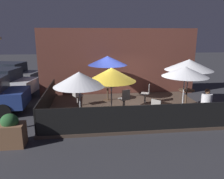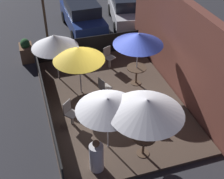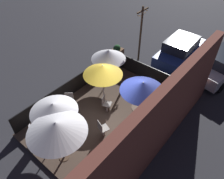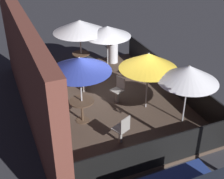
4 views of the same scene
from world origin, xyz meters
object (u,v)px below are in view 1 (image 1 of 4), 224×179
patio_umbrella_3 (79,79)px  patio_chair_0 (125,99)px  patio_chair_3 (157,110)px  patio_umbrella_0 (108,61)px  patio_chair_2 (147,93)px  patio_umbrella_4 (111,74)px  patio_chair_1 (77,95)px  dining_table_1 (186,93)px  dining_table_0 (108,89)px  parked_car_2 (5,74)px  planter_box (11,132)px  patio_umbrella_2 (185,72)px  patio_umbrella_1 (189,65)px  patron_0 (206,104)px

patio_umbrella_3 → patio_chair_0: (1.93, 1.46, -1.23)m
patio_chair_3 → patio_umbrella_0: bearing=75.2°
patio_chair_2 → patio_chair_3: size_ratio=1.02×
patio_umbrella_4 → patio_chair_1: patio_umbrella_4 is taller
patio_chair_0 → patio_chair_3: patio_chair_0 is taller
patio_umbrella_4 → patio_chair_1: size_ratio=2.14×
patio_chair_1 → patio_chair_3: (3.16, -2.35, -0.03)m
patio_chair_2 → dining_table_1: bearing=-175.4°
patio_chair_3 → patio_chair_1: bearing=100.9°
patio_umbrella_0 → dining_table_0: size_ratio=2.83×
patio_chair_3 → patio_umbrella_3: bearing=136.4°
patio_chair_1 → dining_table_0: bearing=0.0°
patio_chair_1 → parked_car_2: 7.00m
patio_umbrella_3 → patio_chair_1: 2.61m
patio_chair_2 → planter_box: bearing=53.0°
parked_car_2 → patio_umbrella_2: bearing=-20.3°
patio_umbrella_1 → patio_chair_3: (-2.07, -1.90, -1.44)m
patio_umbrella_1 → dining_table_1: size_ratio=2.96×
patio_umbrella_4 → patron_0: bearing=-5.8°
patio_chair_1 → patio_chair_0: bearing=-46.1°
patio_umbrella_4 → dining_table_1: size_ratio=2.74×
patio_umbrella_0 → patio_umbrella_1: bearing=-17.6°
parked_car_2 → patio_umbrella_4: bearing=-32.3°
patio_chair_2 → patio_umbrella_0: bearing=0.0°
parked_car_2 → patio_chair_1: bearing=-32.0°
patio_umbrella_0 → dining_table_0: bearing=0.0°
patio_chair_3 → planter_box: size_ratio=0.86×
patio_umbrella_1 → patio_chair_0: (-3.07, -0.39, -1.42)m
patio_umbrella_3 → planter_box: bearing=-152.2°
patio_umbrella_0 → dining_table_0: (0.00, 0.00, -1.44)m
patio_umbrella_4 → planter_box: patio_umbrella_4 is taller
dining_table_1 → patio_chair_0: size_ratio=0.78×
patio_umbrella_3 → patio_chair_3: size_ratio=2.20×
dining_table_0 → patio_chair_2: patio_chair_2 is taller
dining_table_1 → patron_0: bearing=-85.1°
parked_car_2 → patio_chair_0: bearing=-25.9°
patio_umbrella_1 → patio_chair_2: 2.37m
patio_umbrella_1 → planter_box: 7.90m
dining_table_0 → patio_chair_2: (1.86, -0.67, -0.09)m
patio_umbrella_4 → patio_chair_2: 2.84m
patio_chair_0 → patio_umbrella_2: bearing=-124.8°
parked_car_2 → dining_table_0: bearing=-19.9°
patio_chair_1 → patio_chair_3: bearing=-61.6°
patio_chair_2 → patio_chair_3: bearing=104.0°
patio_chair_0 → patio_chair_2: patio_chair_0 is taller
patio_umbrella_3 → dining_table_0: 3.49m
dining_table_1 → patio_chair_0: (-3.07, -0.39, -0.05)m
patio_umbrella_2 → planter_box: (-6.53, -2.01, -1.44)m
patio_umbrella_4 → patio_chair_3: patio_umbrella_4 is taller
patio_umbrella_1 → patron_0: 2.11m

